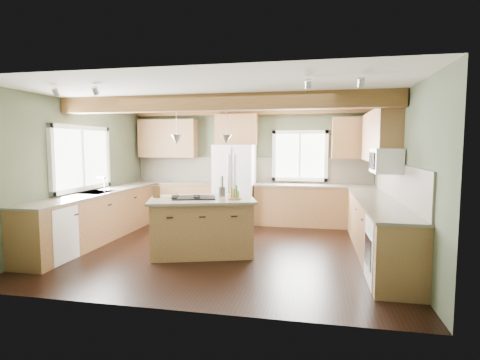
# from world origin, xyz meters

# --- Properties ---
(floor) EXTENTS (5.60, 5.60, 0.00)m
(floor) POSITION_xyz_m (0.00, 0.00, 0.00)
(floor) COLOR black
(floor) RESTS_ON ground
(ceiling) EXTENTS (5.60, 5.60, 0.00)m
(ceiling) POSITION_xyz_m (0.00, 0.00, 2.60)
(ceiling) COLOR silver
(ceiling) RESTS_ON wall_back
(wall_back) EXTENTS (5.60, 0.00, 5.60)m
(wall_back) POSITION_xyz_m (0.00, 2.50, 1.30)
(wall_back) COLOR #434C36
(wall_back) RESTS_ON ground
(wall_left) EXTENTS (0.00, 5.00, 5.00)m
(wall_left) POSITION_xyz_m (-2.80, 0.00, 1.30)
(wall_left) COLOR #434C36
(wall_left) RESTS_ON ground
(wall_right) EXTENTS (0.00, 5.00, 5.00)m
(wall_right) POSITION_xyz_m (2.80, 0.00, 1.30)
(wall_right) COLOR #434C36
(wall_right) RESTS_ON ground
(ceiling_beam) EXTENTS (5.55, 0.26, 0.26)m
(ceiling_beam) POSITION_xyz_m (0.00, -0.33, 2.47)
(ceiling_beam) COLOR #533617
(ceiling_beam) RESTS_ON ceiling
(soffit_trim) EXTENTS (5.55, 0.20, 0.10)m
(soffit_trim) POSITION_xyz_m (0.00, 2.40, 2.54)
(soffit_trim) COLOR #533617
(soffit_trim) RESTS_ON ceiling
(backsplash_back) EXTENTS (5.58, 0.03, 0.58)m
(backsplash_back) POSITION_xyz_m (0.00, 2.48, 1.21)
(backsplash_back) COLOR brown
(backsplash_back) RESTS_ON wall_back
(backsplash_right) EXTENTS (0.03, 3.70, 0.58)m
(backsplash_right) POSITION_xyz_m (2.78, 0.05, 1.21)
(backsplash_right) COLOR brown
(backsplash_right) RESTS_ON wall_right
(base_cab_back_left) EXTENTS (2.02, 0.60, 0.88)m
(base_cab_back_left) POSITION_xyz_m (-1.79, 2.20, 0.44)
(base_cab_back_left) COLOR brown
(base_cab_back_left) RESTS_ON floor
(counter_back_left) EXTENTS (2.06, 0.64, 0.04)m
(counter_back_left) POSITION_xyz_m (-1.79, 2.20, 0.90)
(counter_back_left) COLOR #4C4438
(counter_back_left) RESTS_ON base_cab_back_left
(base_cab_back_right) EXTENTS (2.62, 0.60, 0.88)m
(base_cab_back_right) POSITION_xyz_m (1.49, 2.20, 0.44)
(base_cab_back_right) COLOR brown
(base_cab_back_right) RESTS_ON floor
(counter_back_right) EXTENTS (2.66, 0.64, 0.04)m
(counter_back_right) POSITION_xyz_m (1.49, 2.20, 0.90)
(counter_back_right) COLOR #4C4438
(counter_back_right) RESTS_ON base_cab_back_right
(base_cab_left) EXTENTS (0.60, 3.70, 0.88)m
(base_cab_left) POSITION_xyz_m (-2.50, 0.05, 0.44)
(base_cab_left) COLOR brown
(base_cab_left) RESTS_ON floor
(counter_left) EXTENTS (0.64, 3.74, 0.04)m
(counter_left) POSITION_xyz_m (-2.50, 0.05, 0.90)
(counter_left) COLOR #4C4438
(counter_left) RESTS_ON base_cab_left
(base_cab_right) EXTENTS (0.60, 3.70, 0.88)m
(base_cab_right) POSITION_xyz_m (2.50, 0.05, 0.44)
(base_cab_right) COLOR brown
(base_cab_right) RESTS_ON floor
(counter_right) EXTENTS (0.64, 3.74, 0.04)m
(counter_right) POSITION_xyz_m (2.50, 0.05, 0.90)
(counter_right) COLOR #4C4438
(counter_right) RESTS_ON base_cab_right
(upper_cab_back_left) EXTENTS (1.40, 0.35, 0.90)m
(upper_cab_back_left) POSITION_xyz_m (-1.99, 2.33, 1.95)
(upper_cab_back_left) COLOR brown
(upper_cab_back_left) RESTS_ON wall_back
(upper_cab_over_fridge) EXTENTS (0.96, 0.35, 0.70)m
(upper_cab_over_fridge) POSITION_xyz_m (-0.30, 2.33, 2.15)
(upper_cab_over_fridge) COLOR brown
(upper_cab_over_fridge) RESTS_ON wall_back
(upper_cab_right) EXTENTS (0.35, 2.20, 0.90)m
(upper_cab_right) POSITION_xyz_m (2.62, 0.90, 1.95)
(upper_cab_right) COLOR brown
(upper_cab_right) RESTS_ON wall_right
(upper_cab_back_corner) EXTENTS (0.90, 0.35, 0.90)m
(upper_cab_back_corner) POSITION_xyz_m (2.30, 2.33, 1.95)
(upper_cab_back_corner) COLOR brown
(upper_cab_back_corner) RESTS_ON wall_back
(window_left) EXTENTS (0.04, 1.60, 1.05)m
(window_left) POSITION_xyz_m (-2.78, 0.05, 1.55)
(window_left) COLOR white
(window_left) RESTS_ON wall_left
(window_back) EXTENTS (1.10, 0.04, 1.00)m
(window_back) POSITION_xyz_m (1.15, 2.48, 1.55)
(window_back) COLOR white
(window_back) RESTS_ON wall_back
(sink) EXTENTS (0.50, 0.65, 0.03)m
(sink) POSITION_xyz_m (-2.50, 0.05, 0.91)
(sink) COLOR #262628
(sink) RESTS_ON counter_left
(faucet) EXTENTS (0.02, 0.02, 0.28)m
(faucet) POSITION_xyz_m (-2.32, 0.05, 1.05)
(faucet) COLOR #B2B2B7
(faucet) RESTS_ON sink
(dishwasher) EXTENTS (0.60, 0.60, 0.84)m
(dishwasher) POSITION_xyz_m (-2.49, -1.25, 0.43)
(dishwasher) COLOR white
(dishwasher) RESTS_ON floor
(oven) EXTENTS (0.60, 0.72, 0.84)m
(oven) POSITION_xyz_m (2.49, -1.25, 0.43)
(oven) COLOR white
(oven) RESTS_ON floor
(microwave) EXTENTS (0.40, 0.70, 0.38)m
(microwave) POSITION_xyz_m (2.58, -0.05, 1.55)
(microwave) COLOR white
(microwave) RESTS_ON wall_right
(pendant_left) EXTENTS (0.18, 0.18, 0.16)m
(pendant_left) POSITION_xyz_m (-0.71, -0.45, 1.88)
(pendant_left) COLOR #B2B2B7
(pendant_left) RESTS_ON ceiling
(pendant_right) EXTENTS (0.18, 0.18, 0.16)m
(pendant_right) POSITION_xyz_m (0.06, -0.21, 1.88)
(pendant_right) COLOR #B2B2B7
(pendant_right) RESTS_ON ceiling
(refrigerator) EXTENTS (0.90, 0.74, 1.80)m
(refrigerator) POSITION_xyz_m (-0.30, 2.12, 0.90)
(refrigerator) COLOR silver
(refrigerator) RESTS_ON floor
(island) EXTENTS (1.82, 1.41, 0.88)m
(island) POSITION_xyz_m (-0.33, -0.33, 0.44)
(island) COLOR brown
(island) RESTS_ON floor
(island_top) EXTENTS (1.95, 1.54, 0.04)m
(island_top) POSITION_xyz_m (-0.33, -0.33, 0.90)
(island_top) COLOR #4C4438
(island_top) RESTS_ON island
(cooktop) EXTENTS (0.80, 0.65, 0.02)m
(cooktop) POSITION_xyz_m (-0.45, -0.37, 0.93)
(cooktop) COLOR black
(cooktop) RESTS_ON island_top
(knife_block) EXTENTS (0.14, 0.12, 0.20)m
(knife_block) POSITION_xyz_m (-1.09, -0.40, 1.02)
(knife_block) COLOR brown
(knife_block) RESTS_ON island_top
(utensil_crock) EXTENTS (0.15, 0.15, 0.16)m
(utensil_crock) POSITION_xyz_m (-0.06, -0.02, 1.00)
(utensil_crock) COLOR #3B322F
(utensil_crock) RESTS_ON island_top
(bottle_tray) EXTENTS (0.32, 0.32, 0.22)m
(bottle_tray) POSITION_xyz_m (0.22, -0.32, 1.03)
(bottle_tray) COLOR brown
(bottle_tray) RESTS_ON island_top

